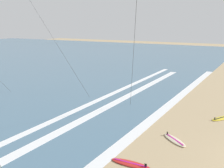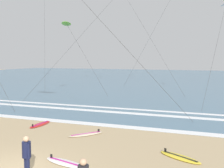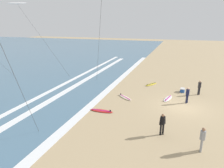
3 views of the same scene
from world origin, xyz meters
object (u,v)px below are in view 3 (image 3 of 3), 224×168
surfer_left_far (203,137)px  surfboard_foreground_flat (125,97)px  surfer_left_near (187,94)px  surfboard_left_pile (168,98)px  cooler_box (182,90)px  surfer_background_far (162,122)px  surfboard_near_water (151,84)px  kite_white_distant_low (17,4)px  surfer_foreground_main (200,86)px  surfboard_right_spare (101,111)px

surfer_left_far → surfboard_foreground_flat: surfer_left_far is taller
surfer_left_near → surfboard_left_pile: 2.08m
surfer_left_near → surfboard_foreground_flat: (-0.59, 6.06, -0.91)m
surfboard_left_pile → cooler_box: 3.09m
surfer_background_far → surfboard_left_pile: (7.20, 0.04, -0.91)m
surfboard_near_water → surfboard_left_pile: bearing=-151.9°
surfer_left_far → kite_white_distant_low: (14.85, 26.35, 9.39)m
surfer_foreground_main → surfboard_left_pile: 3.99m
surfboard_foreground_flat → cooler_box: size_ratio=2.99×
surfer_left_far → surfboard_foreground_flat: 9.93m
surfer_left_near → surfboard_foreground_flat: bearing=95.5°
surfboard_foreground_flat → surfer_left_far: bearing=-136.9°
surfboard_foreground_flat → surfboard_near_water: same height
surfboard_foreground_flat → surfboard_near_water: (5.53, -1.91, 0.00)m
surfboard_left_pile → kite_white_distant_low: bearing=74.8°
surfer_left_far → surfboard_near_water: 13.67m
surfboard_left_pile → kite_white_distant_low: (6.50, 23.86, 10.30)m
surfboard_near_water → surfboard_right_spare: (-9.41, 3.01, 0.00)m
surfer_foreground_main → surfboard_foreground_flat: 8.18m
surfer_left_far → kite_white_distant_low: size_ratio=0.14×
surfer_left_near → surfer_foreground_main: bearing=-23.6°
surfboard_near_water → surfboard_right_spare: same height
surfboard_foreground_flat → surfboard_near_water: size_ratio=0.94×
surfer_background_far → surfer_left_near: bearing=-14.7°
surfer_left_near → surfboard_foreground_flat: 6.16m
surfer_left_near → surfboard_right_spare: size_ratio=0.76×
surfer_foreground_main → surfboard_left_pile: size_ratio=0.73×
surfer_left_near → kite_white_distant_low: kite_white_distant_low is taller
surfboard_left_pile → surfer_foreground_main: bearing=-52.1°
surfer_left_near → surfboard_foreground_flat: surfer_left_near is taller
surfer_left_far → surfboard_left_pile: surfer_left_far is taller
surfer_background_far → surfboard_left_pile: bearing=0.3°
surfboard_foreground_flat → surfboard_right_spare: size_ratio=0.95×
surfer_left_far → surfboard_left_pile: bearing=16.6°
surfer_foreground_main → kite_white_distant_low: 28.82m
surfer_background_far → cooler_box: bearing=-7.8°
surfer_left_far → surfboard_left_pile: (8.34, 2.49, -0.91)m
surfer_background_far → surfboard_near_water: (11.61, 2.40, -0.91)m
surfer_left_far → kite_white_distant_low: 31.67m
surfboard_left_pile → surfer_background_far: bearing=-179.7°
surfboard_right_spare → surfer_foreground_main: bearing=-48.8°
surfboard_left_pile → surfboard_right_spare: bearing=133.0°
surfboard_foreground_flat → kite_white_distant_low: 23.41m
surfboard_right_spare → surfboard_foreground_flat: bearing=-15.8°
kite_white_distant_low → surfer_foreground_main: bearing=-98.7°
surfer_background_far → surfboard_right_spare: size_ratio=0.76×
surfer_left_near → cooler_box: bearing=6.9°
surfer_background_far → surfboard_foreground_flat: size_ratio=0.80×
kite_white_distant_low → surfboard_left_pile: bearing=-105.2°
surfboard_left_pile → surfboard_foreground_flat: size_ratio=1.10×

